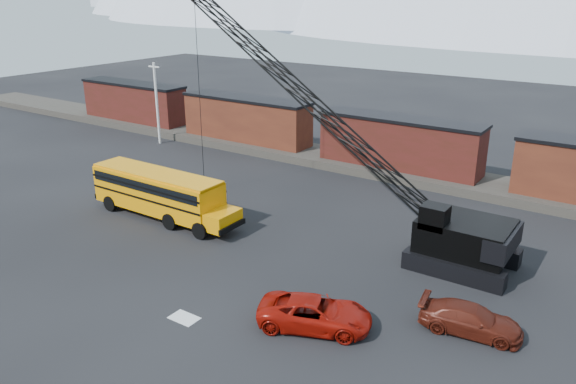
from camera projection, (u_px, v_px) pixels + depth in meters
The scene contains 11 objects.
ground at pixel (230, 281), 29.96m from camera, with size 160.00×160.00×0.00m, color black.
gravel_berm at pixel (398, 170), 46.97m from camera, with size 120.00×5.00×0.70m, color #443F38.
boxcar_west_far at pixel (134, 101), 62.97m from camera, with size 13.70×3.10×4.17m.
boxcar_west_near at pixel (246, 119), 54.56m from camera, with size 13.70×3.10×4.17m.
boxcar_mid at pixel (400, 143), 46.15m from camera, with size 13.70×3.10×4.17m.
utility_pole at pixel (157, 102), 55.17m from camera, with size 1.40×0.24×8.00m.
snow_patch at pixel (184, 318), 26.58m from camera, with size 1.40×0.90×0.02m, color silver.
school_bus at pixel (161, 193), 37.64m from camera, with size 11.65×2.65×3.19m.
red_pickup at pixel (315, 313), 25.66m from camera, with size 2.41×5.22×1.45m, color #9B1007.
maroon_suv at pixel (471, 319), 25.28m from camera, with size 1.85×4.56×1.32m, color #50180E.
crawler_crane at pixel (317, 107), 34.61m from camera, with size 23.45×4.20×14.93m.
Camera 1 is at (17.41, -20.25, 14.72)m, focal length 35.00 mm.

